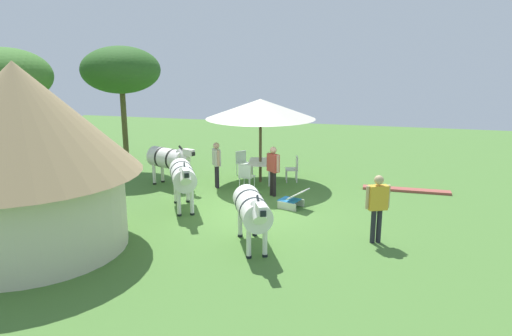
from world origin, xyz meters
The scene contains 17 objects.
ground_plane centered at (0.00, 0.00, 0.00)m, with size 36.00×36.00×0.00m, color #487532.
thatched_hut centered at (-3.97, 4.24, 2.34)m, with size 5.20×5.20×4.29m.
shade_umbrella centered at (3.14, 0.60, 2.59)m, with size 3.81×3.81×2.93m.
patio_dining_table centered at (3.14, 0.60, 0.65)m, with size 1.44×1.04×0.74m.
patio_chair_near_lawn centered at (1.96, 0.79, 0.52)m, with size 0.49×0.50×0.90m.
patio_chair_near_hut centered at (3.46, -0.55, 0.52)m, with size 0.54×0.52×0.90m.
patio_chair_west_end centered at (3.92, 1.50, 0.52)m, with size 0.61×0.61×0.90m.
guest_beside_umbrella centered at (2.02, 1.83, 0.94)m, with size 0.48×0.40×1.56m.
guest_behind_table centered at (1.57, -0.23, 0.96)m, with size 0.44×0.46×1.60m.
standing_watcher centered at (-1.53, -3.48, 1.01)m, with size 0.38×0.55×1.67m.
striped_lounge_chair centered at (0.55, -1.06, 0.25)m, with size 0.75×0.93×0.62m.
zebra_nearest_camera centered at (-2.57, -0.69, 0.94)m, with size 2.18×1.33×1.48m.
zebra_by_umbrella centered at (1.76, 3.44, 0.96)m, with size 1.19×2.00×1.49m.
zebra_toward_hut centered at (-0.42, 1.99, 1.01)m, with size 2.05×1.37×1.54m.
acacia_tree_behind_hut centered at (3.58, 6.15, 3.83)m, with size 2.95×2.95×4.74m.
acacia_tree_right_background centered at (0.18, 8.38, 3.71)m, with size 3.04×3.04×4.65m.
brick_patio_kerb centered at (3.23, -4.38, 0.04)m, with size 2.80×0.36×0.08m, color #9B4A3F.
Camera 1 is at (-12.47, -3.44, 4.41)m, focal length 32.87 mm.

